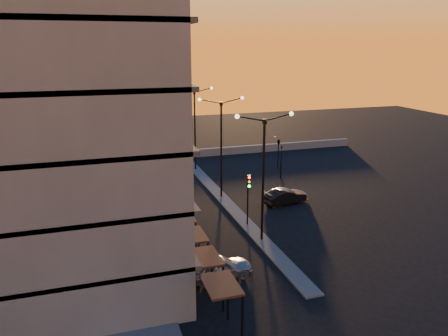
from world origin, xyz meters
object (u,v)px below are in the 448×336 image
car_hatchback (219,267)px  car_wagon (285,195)px  traffic_light_main (248,192)px  streetlamp_mid (221,140)px  car_sedan (285,197)px

car_hatchback → car_wagon: bearing=-45.7°
traffic_light_main → car_hatchback: traffic_light_main is taller
traffic_light_main → car_hatchback: bearing=-123.1°
traffic_light_main → car_wagon: (5.24, 4.23, -2.22)m
streetlamp_mid → car_hatchback: 15.67m
car_hatchback → streetlamp_mid: bearing=-22.5°
car_wagon → car_sedan: bearing=141.3°
traffic_light_main → car_wagon: 7.09m
car_hatchback → car_wagon: size_ratio=0.93×
streetlamp_mid → car_hatchback: size_ratio=2.24×
streetlamp_mid → traffic_light_main: (0.00, -7.13, -2.70)m
car_wagon → car_hatchback: bearing=127.6°
streetlamp_mid → car_sedan: (5.00, -3.37, -4.92)m
streetlamp_mid → traffic_light_main: bearing=-90.0°
car_hatchback → car_sedan: size_ratio=1.04×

